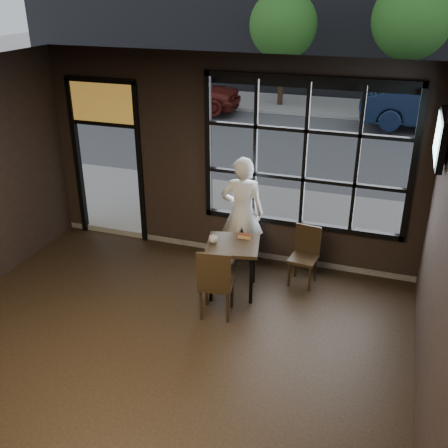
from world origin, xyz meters
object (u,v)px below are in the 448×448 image
at_px(man, 242,213).
at_px(navy_car, 435,105).
at_px(chair_near, 217,281).
at_px(cafe_table, 233,268).

distance_m(man, navy_car, 10.04).
height_order(chair_near, navy_car, navy_car).
bearing_deg(cafe_table, navy_car, 62.13).
bearing_deg(chair_near, navy_car, -113.78).
bearing_deg(man, navy_car, -118.56).
relative_size(man, navy_car, 0.42).
height_order(cafe_table, man, man).
height_order(man, navy_car, man).
xyz_separation_m(man, navy_car, (2.98, 9.59, -0.09)).
bearing_deg(chair_near, man, -95.60).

